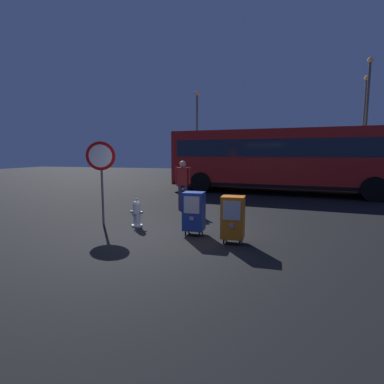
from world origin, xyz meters
name	(u,v)px	position (x,y,z in m)	size (l,w,h in m)	color
ground_plane	(166,236)	(0.00, 0.00, 0.00)	(60.00, 60.00, 0.00)	black
fire_hydrant	(137,213)	(-1.06, 0.68, 0.35)	(0.33, 0.32, 0.75)	silver
newspaper_box_primary	(233,217)	(1.57, -0.15, 0.57)	(0.48, 0.42, 1.02)	black
newspaper_box_secondary	(194,211)	(0.59, 0.29, 0.57)	(0.48, 0.42, 1.02)	black
stop_sign	(101,165)	(-2.04, 0.64, 1.60)	(0.71, 0.31, 2.23)	#4C4F54
pedestrian	(183,182)	(-0.56, 3.20, 0.95)	(0.55, 0.22, 1.67)	#382D51
bus_near	(282,158)	(2.74, 8.61, 1.71)	(10.71, 3.69, 3.00)	red
bus_far	(262,157)	(1.66, 12.45, 1.71)	(10.59, 3.11, 3.00)	gold
street_light_near_left	(197,128)	(-3.12, 15.12, 3.70)	(0.32, 0.32, 6.31)	#4C4F54
street_light_near_right	(364,122)	(7.47, 14.10, 3.79)	(0.32, 0.32, 6.48)	#4C4F54
street_light_far_left	(367,113)	(7.34, 13.10, 4.18)	(0.32, 0.32, 7.22)	#4C4F54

